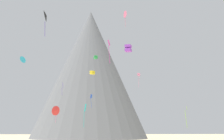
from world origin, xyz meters
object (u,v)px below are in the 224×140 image
at_px(kite_black_mid, 46,16).
at_px(kite_green_mid, 96,57).
at_px(kite_blue_low, 91,98).
at_px(kite_indigo_mid, 63,86).
at_px(kite_red_low, 56,111).
at_px(kite_violet_mid, 128,48).
at_px(kite_cyan_mid, 23,60).
at_px(kite_magenta_mid, 109,47).
at_px(kite_pink_mid, 139,75).
at_px(rock_massif, 87,80).
at_px(kite_rainbow_high, 125,14).
at_px(kite_teal_low, 85,110).
at_px(kite_yellow_mid, 92,73).
at_px(kite_lime_low, 186,114).

relative_size(kite_black_mid, kite_green_mid, 4.14).
height_order(kite_blue_low, kite_green_mid, kite_green_mid).
bearing_deg(kite_indigo_mid, kite_black_mid, 38.90).
distance_m(kite_blue_low, kite_red_low, 17.64).
relative_size(kite_black_mid, kite_violet_mid, 2.77).
xyz_separation_m(kite_indigo_mid, kite_cyan_mid, (-10.77, -3.29, 6.68)).
bearing_deg(kite_indigo_mid, kite_magenta_mid, 66.80).
bearing_deg(kite_pink_mid, kite_blue_low, 102.43).
xyz_separation_m(rock_massif, kite_blue_low, (1.45, -33.75, -10.96)).
distance_m(kite_pink_mid, kite_rainbow_high, 19.33).
distance_m(kite_blue_low, kite_teal_low, 37.53).
height_order(kite_teal_low, kite_rainbow_high, kite_rainbow_high).
height_order(kite_violet_mid, kite_pink_mid, kite_violet_mid).
relative_size(kite_rainbow_high, kite_cyan_mid, 2.56).
relative_size(rock_massif, kite_magenta_mid, 10.74).
bearing_deg(kite_teal_low, kite_cyan_mid, 65.15).
height_order(kite_indigo_mid, kite_rainbow_high, kite_rainbow_high).
height_order(kite_indigo_mid, kite_yellow_mid, kite_yellow_mid).
bearing_deg(kite_green_mid, kite_black_mid, 53.23).
height_order(rock_massif, kite_indigo_mid, rock_massif).
xyz_separation_m(kite_blue_low, kite_red_low, (-9.26, -14.24, -4.76)).
bearing_deg(kite_lime_low, kite_teal_low, -174.55).
distance_m(kite_black_mid, kite_violet_mid, 22.67).
xyz_separation_m(rock_massif, kite_teal_low, (-0.21, -70.76, -16.93)).
relative_size(kite_lime_low, kite_indigo_mid, 1.44).
bearing_deg(rock_massif, kite_blue_low, -87.55).
relative_size(kite_rainbow_high, kite_yellow_mid, 3.80).
bearing_deg(kite_lime_low, kite_black_mid, -176.97).
distance_m(kite_violet_mid, kite_yellow_mid, 12.90).
bearing_deg(kite_magenta_mid, kite_cyan_mid, -98.42).
bearing_deg(kite_indigo_mid, rock_massif, -148.18).
distance_m(kite_green_mid, kite_teal_low, 36.97).
bearing_deg(kite_red_low, kite_lime_low, -57.64).
distance_m(rock_massif, kite_yellow_mid, 50.42).
xyz_separation_m(kite_violet_mid, kite_red_low, (-17.47, 10.98, -14.13)).
relative_size(kite_violet_mid, kite_magenta_mid, 0.36).
height_order(kite_red_low, kite_yellow_mid, kite_yellow_mid).
bearing_deg(kite_red_low, kite_yellow_mid, -53.39).
xyz_separation_m(kite_teal_low, kite_pink_mid, (16.44, 35.78, 13.31)).
bearing_deg(kite_cyan_mid, kite_violet_mid, 101.43).
bearing_deg(kite_lime_low, kite_rainbow_high, 98.49).
relative_size(kite_black_mid, kite_teal_low, 1.17).
bearing_deg(kite_cyan_mid, rock_massif, -163.27).
bearing_deg(kite_indigo_mid, kite_rainbow_high, 141.63).
relative_size(kite_violet_mid, kite_indigo_mid, 0.53).
xyz_separation_m(kite_black_mid, kite_rainbow_high, (19.47, 34.54, 14.35)).
bearing_deg(kite_green_mid, kite_indigo_mid, 1.80).
relative_size(rock_massif, kite_cyan_mid, 26.75).
height_order(rock_massif, kite_cyan_mid, rock_massif).
bearing_deg(kite_rainbow_high, kite_yellow_mid, 118.92).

